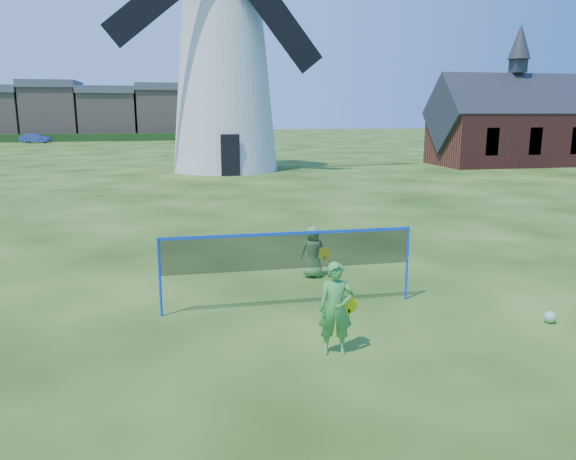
% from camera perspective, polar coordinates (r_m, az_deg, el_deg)
% --- Properties ---
extents(ground, '(220.00, 220.00, 0.00)m').
position_cam_1_polar(ground, '(11.01, -0.52, -8.25)').
color(ground, black).
rests_on(ground, ground).
extents(windmill, '(14.24, 6.85, 20.35)m').
position_cam_1_polar(windmill, '(36.94, -6.75, 17.41)').
color(windmill, silver).
rests_on(windmill, ground).
extents(chapel, '(11.69, 5.67, 9.88)m').
position_cam_1_polar(chapel, '(43.69, 22.41, 9.96)').
color(chapel, maroon).
rests_on(chapel, ground).
extents(badminton_net, '(5.05, 0.05, 1.55)m').
position_cam_1_polar(badminton_net, '(10.77, 0.09, -2.34)').
color(badminton_net, blue).
rests_on(badminton_net, ground).
extents(player_girl, '(0.73, 0.47, 1.52)m').
position_cam_1_polar(player_girl, '(8.88, 5.01, -8.18)').
color(player_girl, green).
rests_on(player_girl, ground).
extents(player_boy, '(0.69, 0.50, 1.22)m').
position_cam_1_polar(player_boy, '(12.91, 2.65, -2.30)').
color(player_boy, '#538641').
rests_on(player_boy, ground).
extents(play_ball, '(0.22, 0.22, 0.22)m').
position_cam_1_polar(play_ball, '(11.39, 25.64, -8.19)').
color(play_ball, green).
rests_on(play_ball, ground).
extents(hedge, '(62.00, 0.80, 1.00)m').
position_cam_1_polar(hedge, '(78.80, -26.35, 8.58)').
color(hedge, '#193814').
rests_on(hedge, ground).
extents(car_right, '(3.74, 2.05, 1.17)m').
position_cam_1_polar(car_right, '(75.67, -24.87, 8.68)').
color(car_right, navy).
rests_on(car_right, ground).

